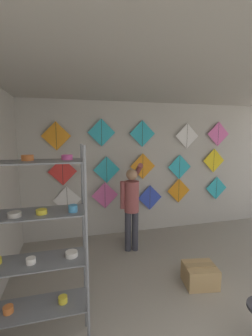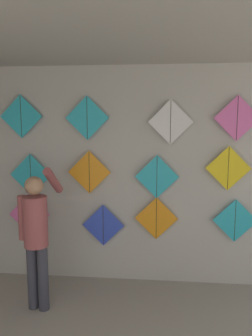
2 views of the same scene
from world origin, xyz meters
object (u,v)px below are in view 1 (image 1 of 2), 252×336
(kite_1, at_px, (105,195))
(kite_3, at_px, (179,191))
(kite_14, at_px, (218,134))
(kite_13, at_px, (187,136))
(kite_0, at_px, (67,200))
(kite_8, at_px, (179,167))
(kite_7, at_px, (143,166))
(kite_5, at_px, (63,172))
(kite_12, at_px, (142,134))
(kite_9, at_px, (214,161))
(kite_4, at_px, (216,188))
(kite_11, at_px, (102,133))
(shelf_rack, at_px, (31,241))
(shopkeeper, at_px, (131,202))
(kite_10, at_px, (56,136))
(kite_6, at_px, (107,170))
(kite_2, at_px, (150,198))
(cardboard_box, at_px, (200,275))

(kite_1, height_order, kite_3, kite_1)
(kite_14, bearing_deg, kite_13, 180.00)
(kite_0, xyz_separation_m, kite_3, (2.45, 0.00, 0.04))
(kite_8, relative_size, kite_13, 1.00)
(kite_7, bearing_deg, kite_5, 180.00)
(kite_0, bearing_deg, kite_3, 0.00)
(kite_8, height_order, kite_12, kite_12)
(kite_9, distance_m, kite_13, 0.91)
(kite_7, bearing_deg, kite_3, 0.00)
(kite_0, xyz_separation_m, kite_4, (3.43, 0.00, 0.04))
(kite_4, xyz_separation_m, kite_9, (-0.11, 0.00, 0.66))
(kite_9, bearing_deg, kite_11, 180.00)
(kite_1, xyz_separation_m, kite_8, (1.69, 0.00, 0.54))
(kite_1, relative_size, kite_7, 1.00)
(kite_5, bearing_deg, kite_8, 0.00)
(kite_8, bearing_deg, kite_0, 180.00)
(kite_1, bearing_deg, kite_0, 180.00)
(shelf_rack, xyz_separation_m, shopkeeper, (1.44, 1.68, -0.23))
(shelf_rack, height_order, kite_1, shelf_rack)
(kite_13, bearing_deg, kite_0, 180.00)
(kite_10, bearing_deg, kite_5, 0.00)
(kite_8, bearing_deg, kite_13, 0.00)
(kite_1, relative_size, kite_6, 1.00)
(shelf_rack, distance_m, kite_2, 3.19)
(kite_0, bearing_deg, kite_11, 0.00)
(kite_9, xyz_separation_m, kite_11, (-2.61, 0.00, 0.63))
(kite_3, height_order, kite_4, kite_4)
(kite_6, bearing_deg, shopkeeper, -65.54)
(kite_5, relative_size, kite_9, 1.00)
(kite_3, xyz_separation_m, kite_13, (0.16, 0.00, 1.23))
(kite_11, bearing_deg, kite_12, 0.00)
(kite_1, xyz_separation_m, kite_14, (2.64, 0.00, 1.27))
(kite_10, relative_size, kite_14, 1.00)
(kite_11, xyz_separation_m, kite_14, (2.69, 0.00, -0.02))
(cardboard_box, height_order, kite_5, kite_5)
(kite_0, distance_m, kite_3, 2.45)
(kite_9, bearing_deg, kite_6, 180.00)
(kite_4, relative_size, kite_12, 1.00)
(kite_2, distance_m, kite_11, 1.75)
(kite_3, xyz_separation_m, kite_6, (-1.64, 0.00, 0.54))
(kite_13, bearing_deg, kite_2, 180.00)
(kite_3, height_order, kite_11, kite_11)
(kite_0, distance_m, kite_13, 2.90)
(kite_9, distance_m, kite_14, 0.61)
(kite_12, bearing_deg, cardboard_box, -82.80)
(kite_5, distance_m, kite_8, 2.52)
(kite_9, distance_m, kite_11, 2.69)
(kite_12, bearing_deg, shopkeeper, -121.30)
(kite_2, height_order, kite_9, kite_9)
(kite_1, bearing_deg, kite_8, 0.00)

